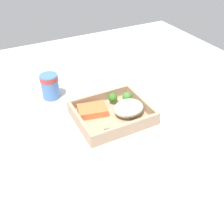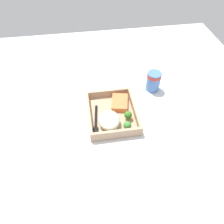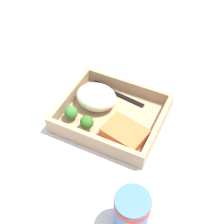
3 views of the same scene
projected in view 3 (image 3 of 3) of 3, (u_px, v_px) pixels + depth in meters
ground_plane at (112, 121)px, 82.06cm from camera, size 160.00×160.00×2.00cm
takeout_tray at (112, 117)px, 80.86cm from camera, size 25.77×21.65×1.20cm
tray_rim at (112, 111)px, 79.05cm from camera, size 25.77×21.65×3.63cm
salmon_fillet at (125, 133)px, 75.22cm from camera, size 11.49×9.22×2.46cm
mashed_potatoes at (96, 97)px, 81.25cm from camera, size 10.88×9.08×5.26cm
broccoli_floret_1 at (71, 113)px, 78.36cm from camera, size 3.44×3.44×3.85cm
broccoli_floret_2 at (87, 123)px, 75.71cm from camera, size 3.42×3.42×4.32cm
fork at (113, 93)px, 85.70cm from camera, size 15.88×3.62×0.44cm
paper_cup at (132, 210)px, 59.03cm from camera, size 7.02×7.02×9.95cm
receipt_slip at (149, 61)px, 96.71cm from camera, size 13.31×16.91×0.24cm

